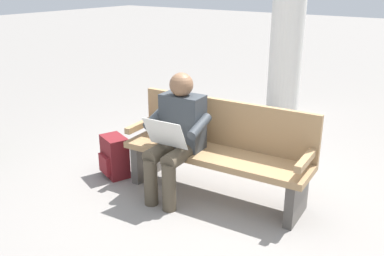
{
  "coord_description": "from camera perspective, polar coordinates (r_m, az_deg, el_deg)",
  "views": [
    {
      "loc": [
        -1.93,
        3.09,
        2.0
      ],
      "look_at": [
        0.16,
        0.15,
        0.7
      ],
      "focal_mm": 39.67,
      "sensor_mm": 36.0,
      "label": 1
    }
  ],
  "objects": [
    {
      "name": "ground_plane",
      "position": [
        4.16,
        3.02,
        -8.97
      ],
      "size": [
        40.0,
        40.0,
        0.0
      ],
      "primitive_type": "plane",
      "color": "gray"
    },
    {
      "name": "bench_near",
      "position": [
        4.02,
        3.61,
        -2.79
      ],
      "size": [
        1.83,
        0.62,
        0.9
      ],
      "rotation": [
        0.0,
        0.0,
        0.08
      ],
      "color": "#9E7A51",
      "rests_on": "ground"
    },
    {
      "name": "person_seated",
      "position": [
        3.92,
        -2.11,
        -0.71
      ],
      "size": [
        0.59,
        0.59,
        1.18
      ],
      "rotation": [
        0.0,
        0.0,
        0.08
      ],
      "color": "#33383D",
      "rests_on": "ground"
    },
    {
      "name": "backpack",
      "position": [
        4.52,
        -10.4,
        -3.82
      ],
      "size": [
        0.36,
        0.32,
        0.43
      ],
      "rotation": [
        0.0,
        0.0,
        5.91
      ],
      "color": "maroon",
      "rests_on": "ground"
    }
  ]
}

